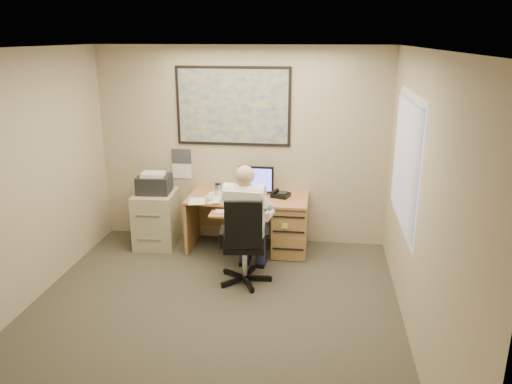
# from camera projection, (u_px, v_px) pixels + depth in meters

# --- Properties ---
(room_shell) EXTENTS (4.00, 4.50, 2.70)m
(room_shell) POSITION_uv_depth(u_px,v_px,m) (204.00, 197.00, 4.73)
(room_shell) COLOR #3A372D
(room_shell) RESTS_ON ground
(desk) EXTENTS (1.60, 0.97, 1.13)m
(desk) POSITION_uv_depth(u_px,v_px,m) (272.00, 219.00, 6.73)
(desk) COLOR #BB7A50
(desk) RESTS_ON ground
(world_map) EXTENTS (1.56, 0.03, 1.06)m
(world_map) POSITION_uv_depth(u_px,v_px,m) (233.00, 106.00, 6.69)
(world_map) COLOR #1E4C93
(world_map) RESTS_ON room_shell
(wall_calendar) EXTENTS (0.28, 0.01, 0.42)m
(wall_calendar) POSITION_uv_depth(u_px,v_px,m) (182.00, 164.00, 7.03)
(wall_calendar) COLOR white
(wall_calendar) RESTS_ON room_shell
(window_blinds) EXTENTS (0.06, 1.40, 1.30)m
(window_blinds) POSITION_uv_depth(u_px,v_px,m) (406.00, 163.00, 5.17)
(window_blinds) COLOR beige
(window_blinds) RESTS_ON room_shell
(filing_cabinet) EXTENTS (0.59, 0.69, 1.05)m
(filing_cabinet) POSITION_uv_depth(u_px,v_px,m) (156.00, 214.00, 6.91)
(filing_cabinet) COLOR #ADA58B
(filing_cabinet) RESTS_ON ground
(office_chair) EXTENTS (0.71, 0.71, 1.08)m
(office_chair) POSITION_uv_depth(u_px,v_px,m) (244.00, 258.00, 5.84)
(office_chair) COLOR black
(office_chair) RESTS_ON ground
(person) EXTENTS (0.67, 0.90, 1.42)m
(person) POSITION_uv_depth(u_px,v_px,m) (245.00, 225.00, 5.80)
(person) COLOR white
(person) RESTS_ON office_chair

